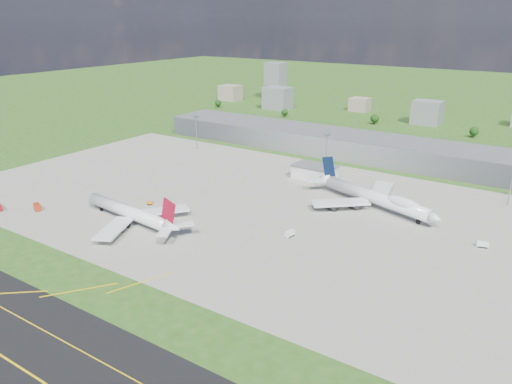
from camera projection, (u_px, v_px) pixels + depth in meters
The scene contains 21 objects.
ground at pixel (334, 158), 361.81m from camera, with size 1400.00×1400.00×0.00m, color #2C4D18.
apron at pixel (263, 206), 270.39m from camera, with size 360.00×190.00×0.08m, color gray.
terminal at pixel (343, 144), 371.05m from camera, with size 300.00×42.00×15.00m, color slate.
ops_building at pixel (315, 172), 316.06m from camera, with size 26.00×16.00×8.00m, color silver.
mast_west at pixel (196, 127), 380.92m from camera, with size 3.50×2.00×25.90m.
mast_center at pixel (326, 146), 323.24m from camera, with size 3.50×2.00×25.90m.
airliner_red_twin at pixel (131, 213), 246.73m from camera, with size 72.89×56.52×19.99m.
airliner_blue_quad at pixel (376, 198), 266.15m from camera, with size 79.91×61.18×21.49m.
crash_tender at pixel (37, 207), 264.66m from camera, with size 7.06×5.10×3.37m.
tug_yellow at pixel (150, 203), 272.45m from camera, with size 3.96×3.52×1.73m.
van_white_near at pixel (290, 234), 233.02m from camera, with size 3.19×5.65×2.70m.
van_white_far at pixel (482, 245), 222.28m from camera, with size 5.39×3.51×2.55m.
bldg_far_w at pixel (230, 93), 607.32m from camera, with size 24.00×20.00×18.00m, color gray.
bldg_w at pixel (278, 98), 548.70m from camera, with size 28.00×22.00×24.00m, color slate.
bldg_cw at pixel (360, 104), 539.75m from camera, with size 20.00×18.00×14.00m, color gray.
bldg_c at pixel (427, 112), 472.96m from camera, with size 26.00×20.00×22.00m, color slate.
bldg_tall_w at pixel (276, 81), 613.33m from camera, with size 22.00×20.00×44.00m, color slate.
tree_far_w at pixel (218, 103), 558.94m from camera, with size 7.20×7.20×8.80m.
tree_w at pixel (285, 112), 507.94m from camera, with size 6.75×6.75×8.25m.
tree_c at pixel (375, 118), 472.17m from camera, with size 8.10×8.10×9.90m.
tree_e at pixel (474, 131), 421.16m from camera, with size 7.65×7.65×9.35m.
Camera 1 is at (147.07, -171.80, 97.72)m, focal length 35.00 mm.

